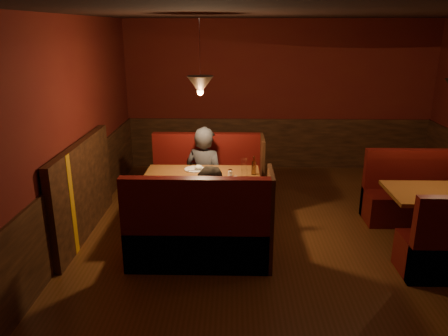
{
  "coord_description": "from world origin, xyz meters",
  "views": [
    {
      "loc": [
        -0.88,
        -5.09,
        2.75
      ],
      "look_at": [
        -1.01,
        0.46,
        0.95
      ],
      "focal_mm": 35.0,
      "sensor_mm": 36.0,
      "label": 1
    }
  ],
  "objects_px": {
    "second_table": "(440,206)",
    "diner_a": "(205,160)",
    "diner_b": "(214,201)",
    "main_table": "(203,189)",
    "main_bench_near": "(200,237)",
    "second_bench_far": "(415,199)",
    "main_bench_far": "(208,185)"
  },
  "relations": [
    {
      "from": "second_bench_far",
      "to": "diner_a",
      "type": "height_order",
      "value": "diner_a"
    },
    {
      "from": "second_table",
      "to": "diner_b",
      "type": "distance_m",
      "value": 2.93
    },
    {
      "from": "main_table",
      "to": "diner_b",
      "type": "relative_size",
      "value": 1.03
    },
    {
      "from": "diner_a",
      "to": "diner_b",
      "type": "xyz_separation_m",
      "value": [
        0.2,
        -1.38,
        -0.09
      ]
    },
    {
      "from": "main_table",
      "to": "main_bench_far",
      "type": "distance_m",
      "value": 0.93
    },
    {
      "from": "second_table",
      "to": "second_bench_far",
      "type": "relative_size",
      "value": 0.9
    },
    {
      "from": "main_bench_far",
      "to": "second_bench_far",
      "type": "height_order",
      "value": "main_bench_far"
    },
    {
      "from": "main_bench_near",
      "to": "diner_b",
      "type": "bearing_deg",
      "value": 50.53
    },
    {
      "from": "second_bench_far",
      "to": "diner_a",
      "type": "distance_m",
      "value": 3.17
    },
    {
      "from": "main_bench_far",
      "to": "main_bench_near",
      "type": "xyz_separation_m",
      "value": [
        0.0,
        -1.78,
        0.0
      ]
    },
    {
      "from": "main_table",
      "to": "main_bench_near",
      "type": "xyz_separation_m",
      "value": [
        0.02,
        -0.89,
        -0.27
      ]
    },
    {
      "from": "main_bench_near",
      "to": "diner_b",
      "type": "height_order",
      "value": "diner_b"
    },
    {
      "from": "second_table",
      "to": "main_bench_far",
      "type": "bearing_deg",
      "value": 158.76
    },
    {
      "from": "second_bench_far",
      "to": "diner_b",
      "type": "relative_size",
      "value": 0.96
    },
    {
      "from": "second_table",
      "to": "second_bench_far",
      "type": "bearing_deg",
      "value": 87.8
    },
    {
      "from": "second_table",
      "to": "diner_a",
      "type": "distance_m",
      "value": 3.26
    },
    {
      "from": "main_bench_near",
      "to": "second_table",
      "type": "bearing_deg",
      "value": 11.01
    },
    {
      "from": "main_table",
      "to": "diner_b",
      "type": "distance_m",
      "value": 0.73
    },
    {
      "from": "main_bench_far",
      "to": "main_bench_near",
      "type": "distance_m",
      "value": 1.78
    },
    {
      "from": "second_table",
      "to": "diner_a",
      "type": "bearing_deg",
      "value": 162.38
    },
    {
      "from": "second_table",
      "to": "diner_a",
      "type": "relative_size",
      "value": 0.78
    },
    {
      "from": "main_bench_far",
      "to": "diner_b",
      "type": "distance_m",
      "value": 1.64
    },
    {
      "from": "main_table",
      "to": "diner_b",
      "type": "xyz_separation_m",
      "value": [
        0.17,
        -0.7,
        0.12
      ]
    },
    {
      "from": "main_bench_near",
      "to": "second_bench_far",
      "type": "height_order",
      "value": "main_bench_near"
    },
    {
      "from": "second_table",
      "to": "diner_b",
      "type": "bearing_deg",
      "value": -172.11
    },
    {
      "from": "main_bench_far",
      "to": "diner_a",
      "type": "height_order",
      "value": "diner_a"
    },
    {
      "from": "second_table",
      "to": "diner_b",
      "type": "height_order",
      "value": "diner_b"
    },
    {
      "from": "main_bench_far",
      "to": "second_table",
      "type": "relative_size",
      "value": 1.3
    },
    {
      "from": "main_table",
      "to": "second_table",
      "type": "relative_size",
      "value": 1.18
    },
    {
      "from": "main_bench_far",
      "to": "diner_b",
      "type": "height_order",
      "value": "diner_b"
    },
    {
      "from": "main_table",
      "to": "diner_a",
      "type": "bearing_deg",
      "value": 92.09
    },
    {
      "from": "main_bench_near",
      "to": "second_table",
      "type": "distance_m",
      "value": 3.11
    }
  ]
}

